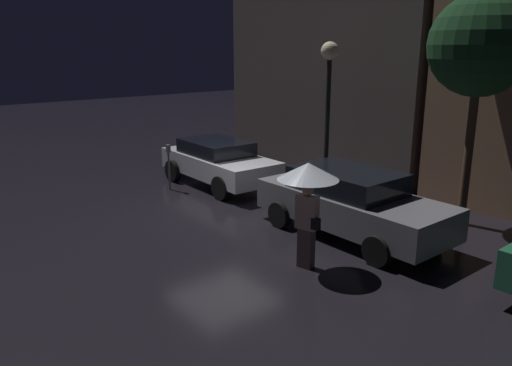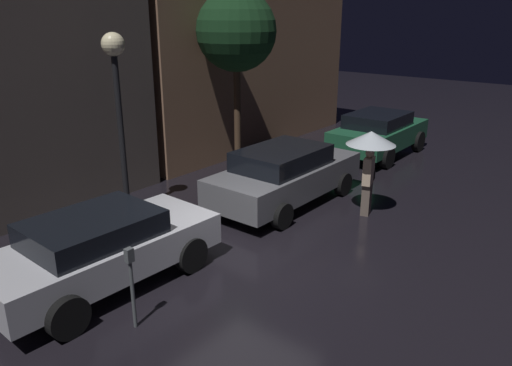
# 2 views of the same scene
# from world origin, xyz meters

# --- Properties ---
(ground_plane) EXTENTS (60.00, 60.00, 0.00)m
(ground_plane) POSITION_xyz_m (0.00, 0.00, 0.00)
(ground_plane) COLOR black
(building_facade_right) EXTENTS (9.80, 3.00, 6.48)m
(building_facade_right) POSITION_xyz_m (7.40, 6.50, 3.24)
(building_facade_right) COLOR #8C664C
(building_facade_right) RESTS_ON ground
(parked_car_silver) EXTENTS (4.25, 1.98, 1.37)m
(parked_car_silver) POSITION_xyz_m (-2.19, 1.47, 0.74)
(parked_car_silver) COLOR #B7B7BF
(parked_car_silver) RESTS_ON ground
(parked_car_grey) EXTENTS (4.54, 2.01, 1.48)m
(parked_car_grey) POSITION_xyz_m (3.16, 1.28, 0.78)
(parked_car_grey) COLOR slate
(parked_car_grey) RESTS_ON ground
(parked_car_green) EXTENTS (4.12, 2.07, 1.47)m
(parked_car_green) POSITION_xyz_m (8.83, 1.41, 0.79)
(parked_car_green) COLOR #1E5638
(parked_car_green) RESTS_ON ground
(pedestrian_with_umbrella) EXTENTS (1.15, 1.15, 2.07)m
(pedestrian_with_umbrella) POSITION_xyz_m (3.76, -0.72, 1.69)
(pedestrian_with_umbrella) COLOR #66564C
(pedestrian_with_umbrella) RESTS_ON ground
(parking_meter) EXTENTS (0.12, 0.10, 1.36)m
(parking_meter) POSITION_xyz_m (-2.67, 0.02, 0.84)
(parking_meter) COLOR #4C5154
(parking_meter) RESTS_ON ground
(street_lamp_near) EXTENTS (0.51, 0.51, 4.28)m
(street_lamp_near) POSITION_xyz_m (0.11, 3.77, 3.26)
(street_lamp_near) COLOR black
(street_lamp_near) RESTS_ON ground
(street_tree) EXTENTS (2.28, 2.28, 5.31)m
(street_tree) POSITION_xyz_m (4.41, 3.92, 4.14)
(street_tree) COLOR #473323
(street_tree) RESTS_ON ground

